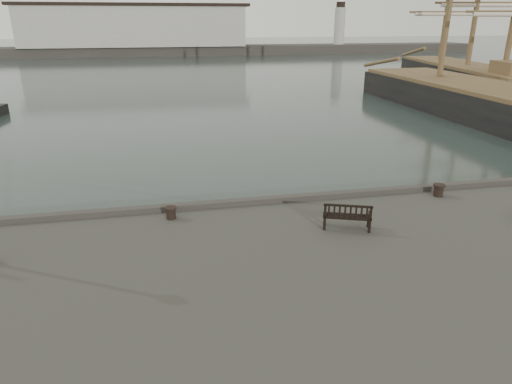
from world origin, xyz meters
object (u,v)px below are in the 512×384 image
(bollard_right, at_px, (439,190))
(tall_ship_far, at_px, (465,81))
(bollard_left, at_px, (171,213))
(bench, at_px, (347,221))

(bollard_right, distance_m, tall_ship_far, 42.02)
(bollard_left, distance_m, tall_ship_far, 48.02)
(bench, height_order, bollard_left, bench)
(bollard_right, relative_size, tall_ship_far, 0.02)
(bollard_left, height_order, bollard_right, bollard_right)
(bench, xyz_separation_m, bollard_left, (-4.98, 1.78, -0.06))
(bench, bearing_deg, tall_ship_far, 71.21)
(bollard_right, bearing_deg, tall_ship_far, 53.61)
(tall_ship_far, bearing_deg, bollard_left, -125.21)
(bollard_left, distance_m, bollard_right, 9.11)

